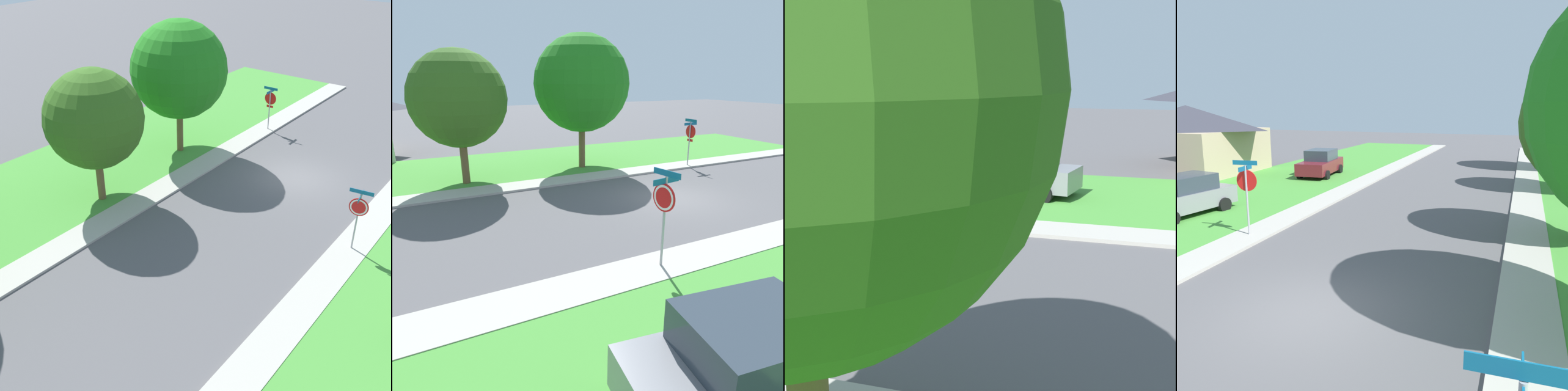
% 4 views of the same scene
% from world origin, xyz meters
% --- Properties ---
extents(ground_plane, '(120.00, 120.00, 0.00)m').
position_xyz_m(ground_plane, '(0.00, 0.00, 0.00)').
color(ground_plane, '#565456').
extents(sidewalk_east, '(1.40, 56.00, 0.10)m').
position_xyz_m(sidewalk_east, '(4.70, 12.00, 0.05)').
color(sidewalk_east, '#ADA89E').
rests_on(sidewalk_east, ground).
extents(sidewalk_west, '(1.40, 56.00, 0.10)m').
position_xyz_m(sidewalk_west, '(-4.70, 12.00, 0.05)').
color(sidewalk_west, '#ADA89E').
rests_on(sidewalk_west, ground).
extents(lawn_west, '(8.00, 56.00, 0.08)m').
position_xyz_m(lawn_west, '(-9.40, 12.00, 0.04)').
color(lawn_west, '#479338').
rests_on(lawn_west, ground).
extents(stop_sign_far_corner, '(0.91, 0.91, 2.77)m').
position_xyz_m(stop_sign_far_corner, '(-4.72, 4.34, 1.89)').
color(stop_sign_far_corner, '#9E9EA3').
rests_on(stop_sign_far_corner, ground).
extents(car_maroon_behind_trees, '(2.40, 4.47, 1.76)m').
position_xyz_m(car_maroon_behind_trees, '(-8.11, 16.82, 0.87)').
color(car_maroon_behind_trees, maroon).
rests_on(car_maroon_behind_trees, ground).
extents(car_grey_kerbside_mid, '(2.48, 4.51, 1.76)m').
position_xyz_m(car_grey_kerbside_mid, '(-9.01, 5.84, 0.87)').
color(car_grey_kerbside_mid, gray).
rests_on(car_grey_kerbside_mid, ground).
extents(car_silver_near_corner, '(2.10, 4.33, 1.76)m').
position_xyz_m(car_silver_near_corner, '(7.53, 31.64, 0.87)').
color(car_silver_near_corner, silver).
rests_on(car_silver_near_corner, ground).
extents(house_left_setback, '(9.17, 8.00, 4.60)m').
position_xyz_m(house_left_setback, '(-17.31, 15.14, 2.38)').
color(house_left_setback, tan).
rests_on(house_left_setback, ground).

